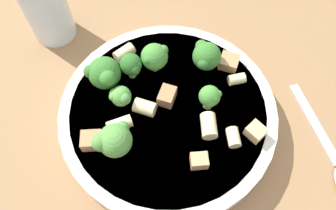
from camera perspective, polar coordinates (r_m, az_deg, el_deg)
ground_plane at (r=0.42m, az=0.00°, el=-2.88°), size 2.00×2.00×0.00m
pasta_bowl at (r=0.40m, az=0.00°, el=-1.64°), size 0.26×0.26×0.03m
broccoli_floret_0 at (r=0.38m, az=7.31°, el=1.60°), size 0.03×0.03×0.04m
broccoli_floret_1 at (r=0.40m, az=-11.08°, el=5.41°), size 0.04×0.04×0.04m
broccoli_floret_2 at (r=0.40m, az=-6.34°, el=6.89°), size 0.03×0.03×0.04m
broccoli_floret_3 at (r=0.38m, az=-8.29°, el=1.52°), size 0.03×0.03×0.03m
broccoli_floret_4 at (r=0.41m, az=6.64°, el=8.45°), size 0.04×0.04×0.04m
broccoli_floret_5 at (r=0.40m, az=-2.35°, el=8.38°), size 0.03×0.03×0.04m
broccoli_floret_6 at (r=0.35m, az=-9.39°, el=-6.09°), size 0.04×0.04×0.05m
rigatoni_0 at (r=0.38m, az=11.32°, el=-5.55°), size 0.02×0.01×0.01m
rigatoni_1 at (r=0.38m, az=7.12°, el=-3.60°), size 0.03×0.02×0.02m
rigatoni_2 at (r=0.38m, az=-8.45°, el=-3.36°), size 0.02×0.03×0.01m
rigatoni_3 at (r=0.43m, az=-7.62°, el=8.97°), size 0.03×0.03×0.02m
rigatoni_4 at (r=0.38m, az=-4.03°, el=-0.89°), size 0.03×0.03×0.02m
rigatoni_5 at (r=0.41m, az=11.86°, el=4.43°), size 0.02×0.02×0.01m
chicken_chunk_0 at (r=0.39m, az=-0.01°, el=1.57°), size 0.03×0.03×0.02m
chicken_chunk_1 at (r=0.38m, az=15.01°, el=-4.51°), size 0.03×0.03×0.01m
chicken_chunk_2 at (r=0.36m, az=5.44°, el=-9.65°), size 0.02×0.02×0.02m
chicken_chunk_3 at (r=0.43m, az=10.58°, el=7.38°), size 0.03×0.03×0.01m
chicken_chunk_4 at (r=0.38m, az=-13.13°, el=-6.03°), size 0.02×0.02×0.02m
drinking_glass at (r=0.50m, az=-20.36°, el=15.23°), size 0.06×0.06×0.10m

